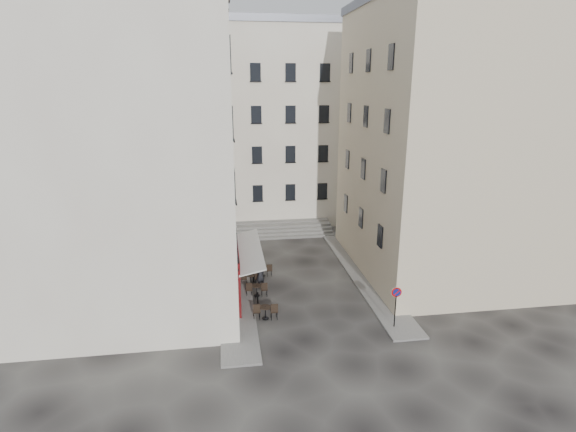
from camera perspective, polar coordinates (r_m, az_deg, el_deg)
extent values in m
plane|color=black|center=(29.30, 2.44, -10.08)|extent=(90.00, 90.00, 0.00)
cube|color=slate|center=(32.47, -6.77, -7.31)|extent=(2.00, 22.00, 0.12)
cube|color=slate|center=(32.94, 9.24, -7.05)|extent=(2.00, 18.00, 0.12)
cube|color=beige|center=(29.43, -19.31, 9.54)|extent=(12.00, 16.00, 20.00)
cube|color=beige|center=(33.32, 19.71, 8.48)|extent=(12.00, 14.00, 18.00)
cube|color=beige|center=(45.10, -3.22, 11.25)|extent=(18.00, 10.00, 18.00)
cube|color=slate|center=(45.21, -3.42, 23.07)|extent=(18.20, 10.20, 0.60)
cube|color=#43090A|center=(29.05, -6.55, -6.62)|extent=(0.25, 7.00, 3.50)
cube|color=black|center=(29.19, -6.45, -7.25)|extent=(0.06, 3.85, 2.00)
cube|color=silver|center=(28.63, -4.98, -4.34)|extent=(1.58, 7.30, 0.41)
cube|color=slate|center=(40.12, -0.68, -2.41)|extent=(9.00, 1.80, 0.20)
cube|color=slate|center=(40.48, -0.77, -1.94)|extent=(9.00, 1.80, 0.20)
cube|color=slate|center=(40.84, -0.85, -1.48)|extent=(9.00, 1.80, 0.20)
cube|color=slate|center=(41.21, -0.93, -1.02)|extent=(9.00, 1.80, 0.20)
cylinder|color=black|center=(27.83, -3.87, -10.58)|extent=(0.10, 0.10, 0.90)
sphere|color=black|center=(27.62, -3.89, -9.71)|extent=(0.12, 0.12, 0.12)
cylinder|color=black|center=(30.98, -4.38, -7.65)|extent=(0.10, 0.10, 0.90)
sphere|color=black|center=(30.79, -4.40, -6.85)|extent=(0.12, 0.12, 0.12)
cylinder|color=black|center=(34.20, -4.80, -5.27)|extent=(0.10, 0.10, 0.90)
sphere|color=black|center=(34.03, -4.82, -4.54)|extent=(0.12, 0.12, 0.12)
cylinder|color=black|center=(25.84, 13.47, -11.35)|extent=(0.06, 0.06, 2.45)
cylinder|color=red|center=(25.40, 13.62, -9.40)|extent=(0.57, 0.08, 0.57)
cylinder|color=navy|center=(25.38, 13.65, -9.42)|extent=(0.41, 0.08, 0.41)
cube|color=red|center=(25.36, 13.67, -9.45)|extent=(0.33, 0.06, 0.33)
cylinder|color=black|center=(26.59, -2.87, -12.85)|extent=(0.40, 0.40, 0.02)
cylinder|color=black|center=(26.41, -2.88, -12.16)|extent=(0.06, 0.06, 0.78)
cylinder|color=black|center=(26.24, -2.90, -11.48)|extent=(0.66, 0.66, 0.04)
cube|color=black|center=(26.43, -1.79, -11.99)|extent=(0.42, 0.42, 1.00)
cube|color=black|center=(26.45, -4.01, -12.00)|extent=(0.42, 0.42, 1.00)
cylinder|color=black|center=(29.20, -3.98, -10.04)|extent=(0.38, 0.38, 0.02)
cylinder|color=black|center=(29.04, -3.99, -9.42)|extent=(0.05, 0.05, 0.75)
cylinder|color=black|center=(28.89, -4.01, -8.81)|extent=(0.64, 0.64, 0.04)
cube|color=black|center=(29.05, -3.04, -9.28)|extent=(0.40, 0.40, 0.96)
cube|color=black|center=(29.09, -4.97, -9.28)|extent=(0.40, 0.40, 0.96)
cylinder|color=black|center=(30.78, -4.73, -8.61)|extent=(0.36, 0.36, 0.02)
cylinder|color=black|center=(30.64, -4.74, -8.05)|extent=(0.05, 0.05, 0.71)
cylinder|color=black|center=(30.50, -4.76, -7.49)|extent=(0.61, 0.61, 0.04)
cube|color=black|center=(30.64, -3.89, -7.92)|extent=(0.38, 0.38, 0.91)
cube|color=black|center=(30.69, -5.61, -7.92)|extent=(0.38, 0.38, 0.91)
cylinder|color=black|center=(32.00, -3.20, -7.56)|extent=(0.36, 0.36, 0.02)
cylinder|color=black|center=(31.87, -3.21, -7.01)|extent=(0.05, 0.05, 0.70)
cylinder|color=black|center=(31.74, -3.22, -6.48)|extent=(0.60, 0.60, 0.04)
cube|color=black|center=(31.88, -2.39, -6.89)|extent=(0.38, 0.38, 0.91)
cube|color=black|center=(31.91, -4.04, -6.90)|extent=(0.38, 0.38, 0.91)
cylinder|color=black|center=(33.01, -4.02, -6.81)|extent=(0.34, 0.34, 0.02)
cylinder|color=black|center=(32.89, -4.03, -6.31)|extent=(0.05, 0.05, 0.65)
cylinder|color=black|center=(32.77, -4.04, -5.83)|extent=(0.56, 0.56, 0.04)
cube|color=black|center=(32.90, -3.30, -6.20)|extent=(0.36, 0.36, 0.84)
cube|color=black|center=(32.93, -4.78, -6.21)|extent=(0.36, 0.36, 0.84)
imported|color=black|center=(30.03, -3.54, -7.51)|extent=(0.78, 0.71, 1.79)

